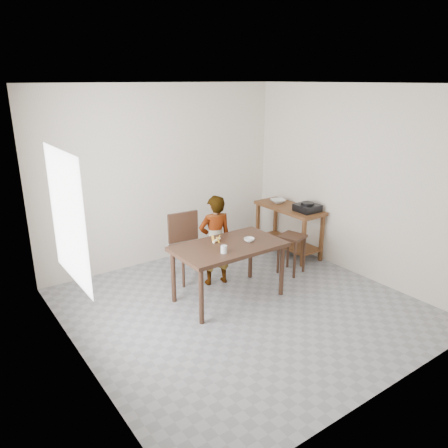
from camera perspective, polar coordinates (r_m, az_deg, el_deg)
floor at (r=5.65m, az=2.40°, el=-10.93°), size 4.00×4.00×0.04m
ceiling at (r=4.92m, az=2.85°, el=18.09°), size 4.00×4.00×0.04m
wall_back at (r=6.77m, az=-8.03°, el=6.36°), size 4.00×0.04×2.70m
wall_front at (r=3.83m, az=21.61°, el=-4.38°), size 4.00×0.04×2.70m
wall_left at (r=4.24m, az=-19.48°, el=-1.93°), size 0.04×4.00×2.70m
wall_right at (r=6.52m, az=16.80°, el=5.28°), size 0.04×4.00×2.70m
window_pane at (r=4.39m, az=-19.82°, el=0.79°), size 0.02×1.10×1.30m
dining_table at (r=5.68m, az=0.59°, el=-6.25°), size 1.40×0.80×0.75m
prep_counter at (r=7.20m, az=8.40°, el=-0.78°), size 0.50×1.20×0.80m
child at (r=5.99m, az=-1.18°, el=-2.16°), size 0.52×0.40×1.28m
dining_chair at (r=6.20m, az=-4.50°, el=-3.15°), size 0.50×0.50×0.95m
stool at (r=6.52m, az=8.78°, el=-3.89°), size 0.41×0.41×0.59m
glass_tumbler at (r=5.26m, az=-0.02°, el=-3.32°), size 0.10×0.10×0.09m
small_bowl at (r=5.65m, az=3.30°, el=-2.07°), size 0.16×0.16×0.04m
banana at (r=5.62m, az=-0.98°, el=-2.07°), size 0.19×0.16×0.06m
serving_bowl at (r=7.26m, az=7.04°, el=2.99°), size 0.30×0.30×0.06m
gas_burner at (r=6.86m, az=10.83°, el=2.09°), size 0.34×0.34×0.11m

